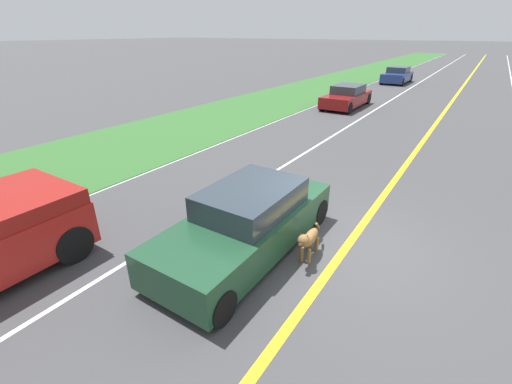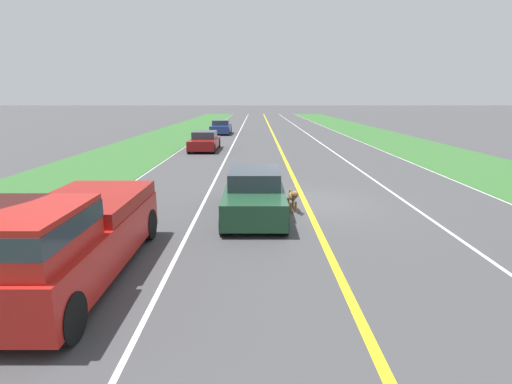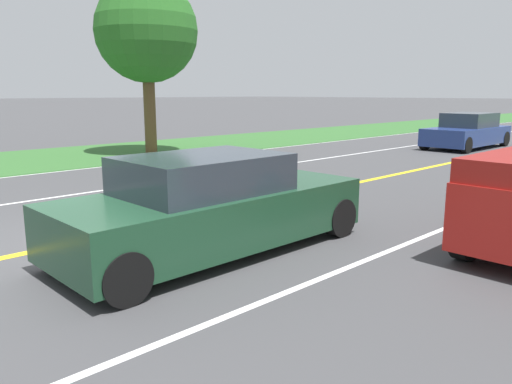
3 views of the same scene
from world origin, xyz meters
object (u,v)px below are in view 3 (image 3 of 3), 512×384
(dog, at_px, (143,209))
(oncoming_car, at_px, (467,132))
(roadside_tree_left_near, at_px, (147,32))
(ego_car, at_px, (212,207))

(dog, bearing_deg, oncoming_car, 91.86)
(oncoming_car, relative_size, roadside_tree_left_near, 0.73)
(ego_car, height_order, roadside_tree_left_near, roadside_tree_left_near)
(ego_car, bearing_deg, oncoming_car, 101.72)
(dog, bearing_deg, roadside_tree_left_near, 141.55)
(dog, xyz_separation_m, oncoming_car, (-2.11, 16.39, 0.19))
(ego_car, distance_m, oncoming_car, 16.37)
(ego_car, bearing_deg, dog, -163.17)
(ego_car, height_order, oncoming_car, oncoming_car)
(oncoming_car, bearing_deg, roadside_tree_left_near, 55.02)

